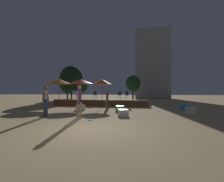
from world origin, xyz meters
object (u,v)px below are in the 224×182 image
object	(u,v)px
cube_seat_4	(81,108)
background_tree_1	(81,86)
patio_umbrella_1	(102,82)
bistro_chair_2	(78,94)
background_tree_3	(71,79)
bistro_chair_0	(95,94)
background_tree_2	(133,83)
patio_umbrella_2	(81,82)
bistro_chair_3	(126,94)
patio_umbrella_0	(59,82)
person_1	(107,99)
person_0	(79,100)
cube_seat_1	(123,113)
bistro_chair_1	(119,94)
cube_seat_2	(183,107)
cube_seat_3	(191,110)
background_tree_0	(67,86)
frisbee_disc	(90,120)
person_2	(45,100)
cube_seat_0	(120,109)

from	to	relation	value
cube_seat_4	background_tree_1	xyz separation A→B (m)	(-4.93, 12.68, 2.23)
cube_seat_4	patio_umbrella_1	bearing A→B (deg)	71.08
bistro_chair_2	background_tree_3	xyz separation A→B (m)	(-4.10, 7.22, 2.49)
bistro_chair_0	background_tree_2	bearing A→B (deg)	-108.04
patio_umbrella_1	patio_umbrella_2	size ratio (longest dim) A/B	0.99
bistro_chair_0	bistro_chair_3	size ratio (longest dim) A/B	1.00
patio_umbrella_0	person_1	xyz separation A→B (m)	(5.51, -1.85, -1.68)
person_0	person_1	size ratio (longest dim) A/B	1.16
cube_seat_1	bistro_chair_1	bearing A→B (deg)	98.21
cube_seat_2	cube_seat_4	bearing A→B (deg)	-167.68
patio_umbrella_0	cube_seat_2	world-z (taller)	patio_umbrella_0
patio_umbrella_0	cube_seat_3	xyz separation A→B (m)	(11.78, -3.27, -2.33)
person_0	background_tree_0	size ratio (longest dim) A/B	0.46
patio_umbrella_0	patio_umbrella_2	world-z (taller)	patio_umbrella_0
frisbee_disc	bistro_chair_1	bearing A→B (deg)	86.75
patio_umbrella_2	background_tree_0	xyz separation A→B (m)	(-7.09, 11.51, 0.07)
cube_seat_1	cube_seat_4	distance (m)	4.21
cube_seat_1	person_1	xyz separation A→B (m)	(-1.67, 3.25, 0.67)
bistro_chair_3	background_tree_2	world-z (taller)	background_tree_2
cube_seat_3	bistro_chair_2	xyz separation A→B (m)	(-10.59, 5.50, 0.99)
person_0	person_2	size ratio (longest dim) A/B	1.03
bistro_chair_1	background_tree_2	distance (m)	9.35
bistro_chair_2	background_tree_2	xyz separation A→B (m)	(6.21, 9.36, 1.71)
bistro_chair_1	person_1	bearing A→B (deg)	-90.96
cube_seat_3	background_tree_2	world-z (taller)	background_tree_2
frisbee_disc	background_tree_2	bearing A→B (deg)	84.27
cube_seat_0	background_tree_3	world-z (taller)	background_tree_3
background_tree_2	background_tree_3	distance (m)	10.57
patio_umbrella_1	cube_seat_0	size ratio (longest dim) A/B	3.71
patio_umbrella_0	bistro_chair_3	distance (m)	7.20
patio_umbrella_1	cube_seat_4	size ratio (longest dim) A/B	4.10
cube_seat_0	person_1	world-z (taller)	person_1
cube_seat_1	cube_seat_2	distance (m)	6.14
cube_seat_2	bistro_chair_0	size ratio (longest dim) A/B	0.72
frisbee_disc	background_tree_0	distance (m)	21.28
patio_umbrella_2	bistro_chair_1	size ratio (longest dim) A/B	3.16
frisbee_disc	background_tree_1	world-z (taller)	background_tree_1
bistro_chair_0	background_tree_2	world-z (taller)	background_tree_2
patio_umbrella_0	patio_umbrella_2	size ratio (longest dim) A/B	1.02
patio_umbrella_2	background_tree_1	size ratio (longest dim) A/B	0.76
cube_seat_2	background_tree_3	distance (m)	18.56
bistro_chair_1	person_0	bearing A→B (deg)	-92.12
background_tree_0	background_tree_1	world-z (taller)	background_tree_0
person_2	background_tree_0	world-z (taller)	background_tree_0
patio_umbrella_1	cube_seat_1	world-z (taller)	patio_umbrella_1
cube_seat_1	bistro_chair_1	size ratio (longest dim) A/B	0.81
cube_seat_0	cube_seat_1	xyz separation A→B (m)	(0.42, -2.02, -0.01)
patio_umbrella_0	person_0	bearing A→B (deg)	-53.01
patio_umbrella_2	background_tree_1	bearing A→B (deg)	111.53
cube_seat_3	person_2	world-z (taller)	person_2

